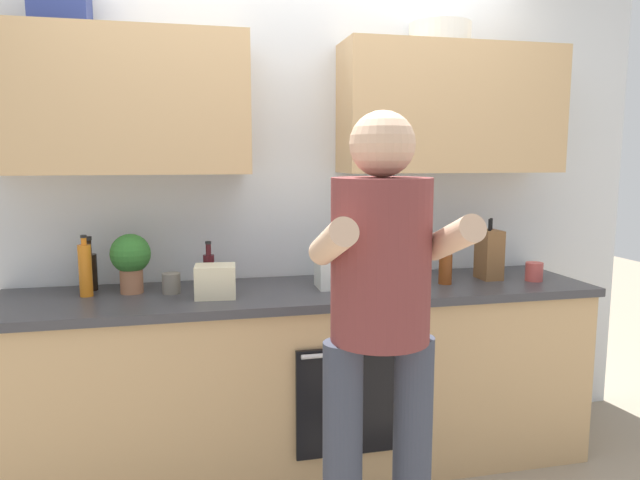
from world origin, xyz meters
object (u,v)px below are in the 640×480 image
object	(u,v)px
bottle_soda	(399,269)
potted_herb	(131,258)
cup_ceramic	(534,272)
person_standing	(380,314)
grocery_bag_produce	(341,270)
cup_stoneware	(171,283)
bottle_juice	(85,270)
bottle_wine	(209,269)
grocery_bag_rice	(215,281)
knife_block	(489,254)
bottle_soy	(89,270)
bottle_vinegar	(445,267)

from	to	relation	value
bottle_soda	potted_herb	size ratio (longest dim) A/B	0.79
bottle_soda	potted_herb	bearing A→B (deg)	173.19
cup_ceramic	person_standing	bearing A→B (deg)	-144.92
person_standing	grocery_bag_produce	bearing A→B (deg)	84.19
bottle_soda	potted_herb	world-z (taller)	potted_herb
cup_stoneware	cup_ceramic	distance (m)	1.81
potted_herb	cup_ceramic	bearing A→B (deg)	-5.11
bottle_soda	cup_stoneware	bearing A→B (deg)	174.75
bottle_juice	bottle_soda	world-z (taller)	bottle_juice
bottle_wine	cup_stoneware	distance (m)	0.20
bottle_soda	cup_ceramic	distance (m)	0.72
cup_ceramic	bottle_soda	bearing A→B (deg)	177.88
cup_stoneware	grocery_bag_rice	distance (m)	0.23
bottle_juice	knife_block	bearing A→B (deg)	-1.61
cup_stoneware	potted_herb	world-z (taller)	potted_herb
cup_stoneware	grocery_bag_produce	world-z (taller)	grocery_bag_produce
grocery_bag_rice	grocery_bag_produce	xyz separation A→B (m)	(0.61, 0.07, 0.01)
bottle_juice	bottle_soy	bearing A→B (deg)	92.36
bottle_juice	knife_block	size ratio (longest dim) A/B	0.89
bottle_vinegar	grocery_bag_rice	size ratio (longest dim) A/B	1.21
person_standing	bottle_wine	size ratio (longest dim) A/B	7.44
bottle_vinegar	grocery_bag_rice	bearing A→B (deg)	-178.42
bottle_soda	cup_stoneware	xyz separation A→B (m)	(-1.08, 0.10, -0.04)
bottle_vinegar	grocery_bag_produce	xyz separation A→B (m)	(-0.53, 0.04, -0.00)
bottle_wine	grocery_bag_rice	world-z (taller)	bottle_wine
bottle_wine	cup_ceramic	distance (m)	1.65
grocery_bag_produce	bottle_vinegar	bearing A→B (deg)	-4.61
potted_herb	grocery_bag_rice	xyz separation A→B (m)	(0.38, -0.18, -0.09)
bottle_vinegar	cup_stoneware	size ratio (longest dim) A/B	2.29
bottle_soy	knife_block	xyz separation A→B (m)	(1.99, -0.18, 0.03)
knife_block	potted_herb	xyz separation A→B (m)	(-1.78, 0.08, 0.04)
cup_stoneware	bottle_soda	bearing A→B (deg)	-5.25
bottle_wine	grocery_bag_rice	size ratio (longest dim) A/B	1.25
bottle_juice	bottle_vinegar	bearing A→B (deg)	-4.02
bottle_soy	cup_stoneware	distance (m)	0.42
bottle_soda	knife_block	size ratio (longest dim) A/B	0.69
bottle_soy	knife_block	world-z (taller)	knife_block
cup_stoneware	grocery_bag_rice	world-z (taller)	grocery_bag_rice
knife_block	grocery_bag_produce	xyz separation A→B (m)	(-0.80, -0.02, -0.04)
knife_block	grocery_bag_produce	world-z (taller)	knife_block
knife_block	potted_herb	distance (m)	1.79
person_standing	cup_stoneware	size ratio (longest dim) A/B	17.61
bottle_wine	cup_ceramic	world-z (taller)	bottle_wine
person_standing	bottle_wine	distance (m)	1.12
knife_block	potted_herb	world-z (taller)	knife_block
grocery_bag_produce	cup_stoneware	bearing A→B (deg)	176.46
cup_stoneware	potted_herb	size ratio (longest dim) A/B	0.34
bottle_juice	grocery_bag_rice	bearing A→B (deg)	-14.79
bottle_soda	bottle_soy	bearing A→B (deg)	170.12
cup_stoneware	grocery_bag_produce	size ratio (longest dim) A/B	0.40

